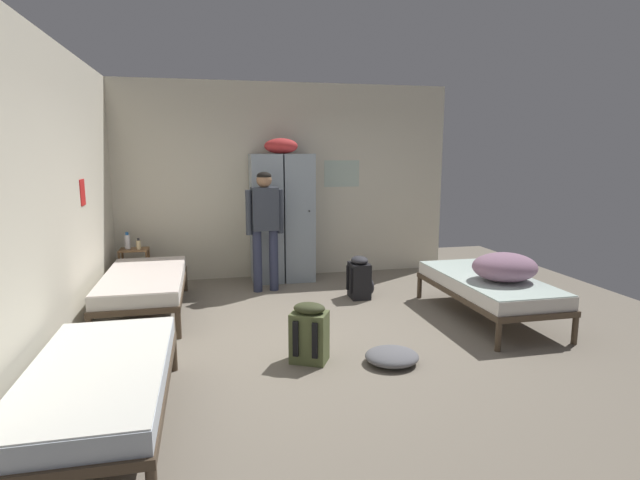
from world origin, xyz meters
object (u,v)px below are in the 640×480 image
(bed_right, at_px, (488,286))
(clothes_pile_grey, at_px, (392,356))
(bed_left_front, at_px, (98,380))
(water_bottle, at_px, (127,242))
(backpack_olive, at_px, (310,333))
(bedding_heap, at_px, (505,267))
(bed_left_rear, at_px, (144,282))
(backpack_black, at_px, (360,278))
(locker_bank, at_px, (282,215))
(lotion_bottle, at_px, (139,244))
(shelf_unit, at_px, (135,265))
(person_traveler, at_px, (265,220))

(bed_right, distance_m, clothes_pile_grey, 1.82)
(bed_left_front, height_order, bed_right, same)
(water_bottle, height_order, backpack_olive, water_bottle)
(backpack_olive, bearing_deg, clothes_pile_grey, -17.10)
(bedding_heap, relative_size, backpack_olive, 1.28)
(bed_left_rear, distance_m, water_bottle, 1.25)
(bed_left_rear, xyz_separation_m, backpack_olive, (1.61, -1.76, -0.12))
(backpack_black, bearing_deg, locker_bank, 126.35)
(bedding_heap, bearing_deg, bed_right, 104.42)
(locker_bank, height_order, lotion_bottle, locker_bank)
(shelf_unit, relative_size, lotion_bottle, 3.76)
(water_bottle, bearing_deg, person_traveler, -14.82)
(backpack_olive, relative_size, clothes_pile_grey, 1.13)
(person_traveler, distance_m, lotion_bottle, 1.76)
(person_traveler, relative_size, backpack_black, 2.95)
(bed_right, height_order, backpack_black, backpack_black)
(bed_left_front, distance_m, water_bottle, 3.82)
(bed_left_front, bearing_deg, bedding_heap, 19.68)
(bed_right, xyz_separation_m, lotion_bottle, (-4.01, 2.12, 0.26))
(bed_left_front, height_order, clothes_pile_grey, bed_left_front)
(clothes_pile_grey, bearing_deg, water_bottle, 130.16)
(locker_bank, bearing_deg, shelf_unit, -177.51)
(bed_right, xyz_separation_m, backpack_olive, (-2.22, -0.75, -0.12))
(lotion_bottle, xyz_separation_m, backpack_olive, (1.79, -2.87, -0.38))
(water_bottle, relative_size, clothes_pile_grey, 0.48)
(backpack_olive, bearing_deg, shelf_unit, 122.67)
(backpack_black, bearing_deg, bed_left_rear, -178.03)
(shelf_unit, bearing_deg, lotion_bottle, -29.74)
(locker_bank, distance_m, bed_left_rear, 2.27)
(backpack_olive, bearing_deg, bed_left_rear, 132.58)
(clothes_pile_grey, bearing_deg, bed_left_rear, 139.64)
(shelf_unit, xyz_separation_m, person_traveler, (1.75, -0.46, 0.63))
(person_traveler, bearing_deg, bed_left_rear, -155.38)
(bed_left_front, xyz_separation_m, person_traveler, (1.50, 3.31, 0.60))
(backpack_olive, distance_m, clothes_pile_grey, 0.77)
(bedding_heap, xyz_separation_m, water_bottle, (-4.22, 2.40, 0.03))
(bed_left_front, distance_m, bed_right, 4.15)
(bed_left_rear, xyz_separation_m, clothes_pile_grey, (2.32, -1.97, -0.32))
(bed_left_front, xyz_separation_m, bedding_heap, (3.89, 1.39, 0.26))
(bed_right, bearing_deg, clothes_pile_grey, -147.37)
(person_traveler, xyz_separation_m, clothes_pile_grey, (0.83, -2.66, -0.91))
(bed_right, relative_size, bed_left_rear, 1.00)
(bed_left_front, height_order, water_bottle, water_bottle)
(bed_left_front, relative_size, backpack_black, 3.45)
(person_traveler, height_order, backpack_olive, person_traveler)
(shelf_unit, height_order, clothes_pile_grey, shelf_unit)
(bed_left_front, xyz_separation_m, clothes_pile_grey, (2.32, 0.65, -0.32))
(bed_right, distance_m, lotion_bottle, 4.54)
(bedding_heap, relative_size, water_bottle, 3.05)
(backpack_black, bearing_deg, lotion_bottle, 160.24)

